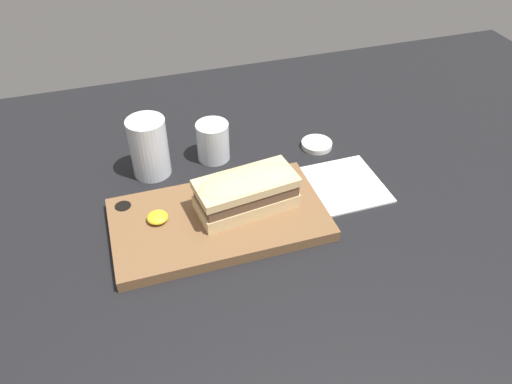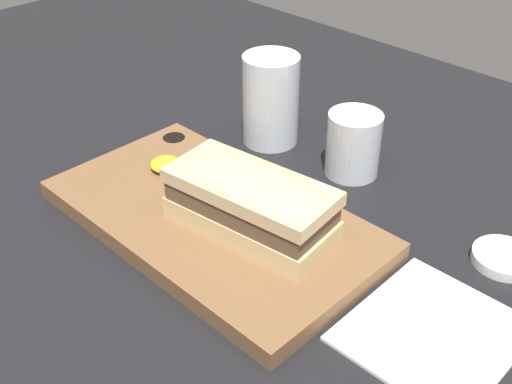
{
  "view_description": "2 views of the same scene",
  "coord_description": "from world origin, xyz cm",
  "px_view_note": "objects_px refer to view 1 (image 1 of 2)",
  "views": [
    {
      "loc": [
        -22.76,
        -64.33,
        66.67
      ],
      "look_at": [
        -1.34,
        3.13,
        7.2
      ],
      "focal_mm": 35.0,
      "sensor_mm": 36.0,
      "label": 1
    },
    {
      "loc": [
        36.86,
        -36.82,
        47.41
      ],
      "look_at": [
        -3.34,
        3.91,
        8.7
      ],
      "focal_mm": 45.0,
      "sensor_mm": 36.0,
      "label": 2
    }
  ],
  "objects_px": {
    "sandwich": "(246,190)",
    "napkin": "(345,184)",
    "wine_glass": "(213,142)",
    "condiment_dish": "(317,144)",
    "water_glass": "(150,151)",
    "serving_board": "(218,219)"
  },
  "relations": [
    {
      "from": "sandwich",
      "to": "napkin",
      "type": "bearing_deg",
      "value": 6.72
    },
    {
      "from": "wine_glass",
      "to": "condiment_dish",
      "type": "bearing_deg",
      "value": -7.47
    },
    {
      "from": "wine_glass",
      "to": "condiment_dish",
      "type": "height_order",
      "value": "wine_glass"
    },
    {
      "from": "water_glass",
      "to": "napkin",
      "type": "relative_size",
      "value": 0.78
    },
    {
      "from": "sandwich",
      "to": "condiment_dish",
      "type": "xyz_separation_m",
      "value": [
        0.22,
        0.17,
        -0.06
      ]
    },
    {
      "from": "serving_board",
      "to": "water_glass",
      "type": "distance_m",
      "value": 0.22
    },
    {
      "from": "serving_board",
      "to": "water_glass",
      "type": "relative_size",
      "value": 3.1
    },
    {
      "from": "sandwich",
      "to": "water_glass",
      "type": "distance_m",
      "value": 0.24
    },
    {
      "from": "water_glass",
      "to": "condiment_dish",
      "type": "bearing_deg",
      "value": -2.81
    },
    {
      "from": "water_glass",
      "to": "serving_board",
      "type": "bearing_deg",
      "value": -64.47
    },
    {
      "from": "wine_glass",
      "to": "serving_board",
      "type": "bearing_deg",
      "value": -101.56
    },
    {
      "from": "sandwich",
      "to": "napkin",
      "type": "height_order",
      "value": "sandwich"
    },
    {
      "from": "serving_board",
      "to": "wine_glass",
      "type": "bearing_deg",
      "value": 78.44
    },
    {
      "from": "serving_board",
      "to": "condiment_dish",
      "type": "xyz_separation_m",
      "value": [
        0.27,
        0.18,
        -0.01
      ]
    },
    {
      "from": "water_glass",
      "to": "napkin",
      "type": "xyz_separation_m",
      "value": [
        0.37,
        -0.16,
        -0.05
      ]
    },
    {
      "from": "wine_glass",
      "to": "condiment_dish",
      "type": "xyz_separation_m",
      "value": [
        0.23,
        -0.03,
        -0.03
      ]
    },
    {
      "from": "water_glass",
      "to": "wine_glass",
      "type": "bearing_deg",
      "value": 5.18
    },
    {
      "from": "serving_board",
      "to": "sandwich",
      "type": "relative_size",
      "value": 2.03
    },
    {
      "from": "napkin",
      "to": "condiment_dish",
      "type": "height_order",
      "value": "condiment_dish"
    },
    {
      "from": "napkin",
      "to": "water_glass",
      "type": "bearing_deg",
      "value": 156.15
    },
    {
      "from": "sandwich",
      "to": "water_glass",
      "type": "relative_size",
      "value": 1.53
    },
    {
      "from": "water_glass",
      "to": "condiment_dish",
      "type": "distance_m",
      "value": 0.37
    }
  ]
}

